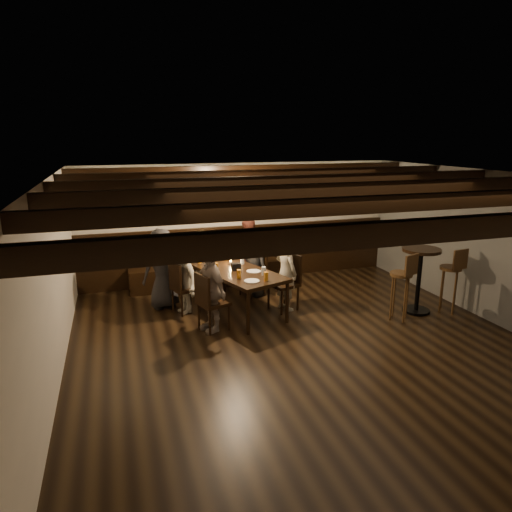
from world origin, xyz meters
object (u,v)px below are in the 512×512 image
object	(u,v)px
person_left_near	(182,277)
chair_right_far	(284,293)
person_bench_centre	(203,264)
person_left_far	(210,290)
high_top_table	(420,271)
dining_table	(235,273)
chair_right_near	(253,281)
bar_stool_right	(449,288)
person_right_near	(255,263)
person_bench_right	(247,254)
person_bench_left	(162,269)
bar_stool_left	(400,295)
chair_left_far	(213,312)
chair_left_near	(185,297)
person_right_far	(286,272)

from	to	relation	value
person_left_near	chair_right_far	bearing A→B (deg)	58.53
person_bench_centre	person_left_near	distance (m)	0.96
person_left_far	high_top_table	bearing A→B (deg)	66.00
dining_table	chair_right_near	xyz separation A→B (m)	(0.53, 0.66, -0.41)
person_left_near	bar_stool_right	size ratio (longest dim) A/B	1.11
person_left_far	person_right_near	xyz separation A→B (m)	(1.12, 1.34, -0.02)
person_bench_centre	person_bench_right	xyz separation A→B (m)	(0.90, 0.15, 0.09)
chair_right_near	person_right_near	size ratio (longest dim) A/B	0.70
person_bench_left	person_bench_right	distance (m)	1.80
person_left_far	bar_stool_left	bearing A→B (deg)	61.35
person_right_near	bar_stool_left	xyz separation A→B (m)	(1.90, -1.85, -0.21)
person_left_near	person_left_far	bearing A→B (deg)	0.00
bar_stool_right	bar_stool_left	bearing A→B (deg)	174.17
chair_right_near	person_right_near	bearing A→B (deg)	-90.00
chair_left_far	person_bench_right	world-z (taller)	person_bench_right
chair_left_far	bar_stool_right	bearing A→B (deg)	64.21
bar_stool_left	bar_stool_right	bearing A→B (deg)	-17.31
dining_table	chair_right_far	xyz separation A→B (m)	(0.83, -0.19, -0.38)
person_left_near	person_right_near	world-z (taller)	person_right_near
chair_right_far	bar_stool_right	bearing A→B (deg)	-128.76
chair_right_far	person_bench_centre	world-z (taller)	person_bench_centre
person_left_near	person_left_far	distance (m)	0.90
person_bench_left	high_top_table	world-z (taller)	person_bench_left
dining_table	person_bench_centre	distance (m)	1.05
chair_right_near	person_bench_left	distance (m)	1.73
chair_left_near	bar_stool_left	xyz separation A→B (m)	(3.28, -1.37, 0.15)
chair_right_near	bar_stool_right	bearing A→B (deg)	-140.56
person_bench_centre	bar_stool_right	world-z (taller)	person_bench_centre
chair_left_far	dining_table	bearing A→B (deg)	122.03
high_top_table	chair_right_near	bearing A→B (deg)	146.00
chair_right_near	bar_stool_left	world-z (taller)	bar_stool_left
person_right_near	bar_stool_left	world-z (taller)	person_right_near
chair_left_far	person_left_near	xyz separation A→B (m)	(-0.32, 0.84, 0.35)
chair_right_far	person_bench_left	distance (m)	2.15
dining_table	chair_right_far	world-z (taller)	chair_right_far
bar_stool_right	person_right_near	bearing A→B (deg)	139.44
bar_stool_left	person_right_far	bearing A→B (deg)	127.86
chair_left_near	chair_right_near	xyz separation A→B (m)	(1.36, 0.47, 0.00)
person_bench_centre	person_left_far	world-z (taller)	person_left_far
person_left_far	bar_stool_right	world-z (taller)	person_left_far
chair_left_far	chair_right_far	distance (m)	1.44
chair_left_far	chair_right_near	xyz separation A→B (m)	(1.07, 1.32, -0.01)
bar_stool_left	bar_stool_right	size ratio (longest dim) A/B	1.00
person_bench_right	person_right_near	size ratio (longest dim) A/B	1.08
person_left_far	chair_left_far	bearing A→B (deg)	90.00
chair_left_near	chair_right_far	world-z (taller)	chair_right_far
dining_table	person_bench_left	distance (m)	1.27
chair_left_far	person_right_far	size ratio (longest dim) A/B	0.69
person_bench_left	person_bench_centre	bearing A→B (deg)	-170.54
person_bench_right	bar_stool_right	bearing A→B (deg)	122.81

